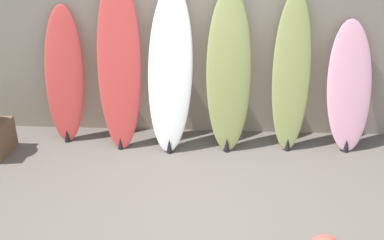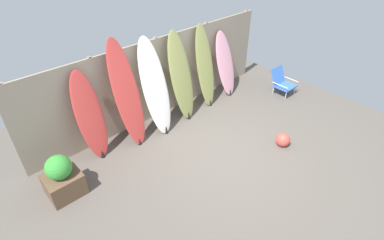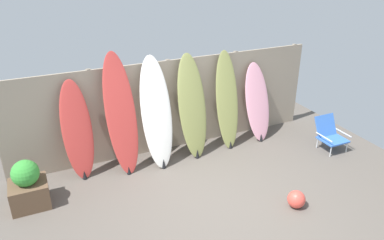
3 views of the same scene
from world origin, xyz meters
name	(u,v)px [view 1 (image 1 of 3)]	position (x,y,z in m)	size (l,w,h in m)	color
ground	(198,217)	(0.00, 0.00, 0.00)	(7.68, 7.68, 0.00)	#5B544C
fence_back	(205,68)	(0.00, 2.01, 0.90)	(6.08, 0.11, 1.80)	gray
surfboard_red_0	(64,76)	(-1.79, 1.72, 0.85)	(0.52, 0.45, 1.73)	#D13D38
surfboard_red_1	(119,64)	(-1.05, 1.61, 1.05)	(0.59, 0.62, 2.12)	#D13D38
surfboard_white_2	(170,70)	(-0.41, 1.59, 0.98)	(0.59, 0.71, 1.99)	white
surfboard_olive_3	(229,72)	(0.30, 1.61, 0.96)	(0.57, 0.59, 1.95)	olive
surfboard_olive_4	(291,74)	(1.07, 1.66, 0.94)	(0.49, 0.53, 1.91)	olive
surfboard_pink_5	(349,87)	(1.80, 1.68, 0.78)	(0.58, 0.58, 1.58)	pink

